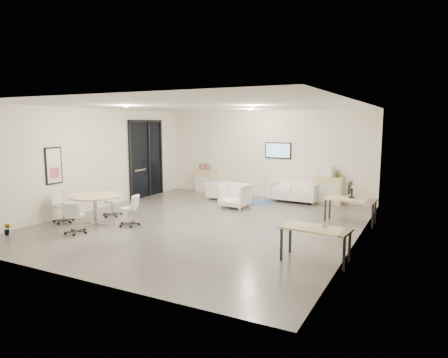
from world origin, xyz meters
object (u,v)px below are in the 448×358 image
armchair_left (217,190)px  round_table (95,198)px  sideboard_left (206,181)px  armchair_right (235,194)px  sideboard_right (328,190)px  desk_front (316,231)px  desk_rear (351,201)px  loveseat (294,192)px

armchair_left → round_table: size_ratio=0.53×
sideboard_left → armchair_right: bearing=-42.2°
sideboard_right → armchair_right: sideboard_right is taller
armchair_left → desk_front: bearing=36.3°
sideboard_left → armchair_left: sideboard_left is taller
armchair_left → desk_rear: 5.17m
sideboard_right → loveseat: bearing=-171.3°
sideboard_right → round_table: size_ratio=0.71×
loveseat → armchair_right: (-1.41, -1.87, 0.09)m
armchair_right → desk_rear: (3.71, -0.42, 0.19)m
armchair_left → armchair_right: bearing=40.9°
round_table → armchair_right: bearing=56.1°
sideboard_left → desk_front: (5.91, -5.92, 0.17)m
sideboard_right → sideboard_left: bearing=179.8°
armchair_left → round_table: round_table is taller
loveseat → desk_front: bearing=-65.3°
desk_front → armchair_left: bearing=140.4°
loveseat → armchair_right: armchair_right is taller
armchair_left → desk_front: 6.93m
sideboard_left → desk_front: 8.37m
sideboard_left → desk_rear: sideboard_left is taller
desk_rear → round_table: round_table is taller
armchair_right → round_table: armchair_right is taller
sideboard_right → desk_front: bearing=-79.4°
loveseat → round_table: 6.76m
sideboard_left → armchair_right: (2.27, -2.05, -0.02)m
armchair_right → round_table: 4.42m
sideboard_left → desk_rear: (5.98, -2.47, 0.17)m
sideboard_right → armchair_right: size_ratio=1.08×
round_table → armchair_left: bearing=75.4°
armchair_right → desk_rear: bearing=-5.0°
armchair_left → loveseat: bearing=98.6°
armchair_left → armchair_right: (1.23, -1.06, 0.09)m
desk_rear → sideboard_right: bearing=117.1°
loveseat → desk_front: 6.16m
desk_rear → sideboard_left: bearing=159.3°
sideboard_left → desk_front: sideboard_left is taller
sideboard_left → desk_rear: 6.47m
loveseat → desk_front: (2.23, -5.73, 0.28)m
sideboard_left → desk_front: bearing=-45.0°
desk_rear → desk_front: 3.45m
armchair_left → round_table: (-1.23, -4.72, 0.36)m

